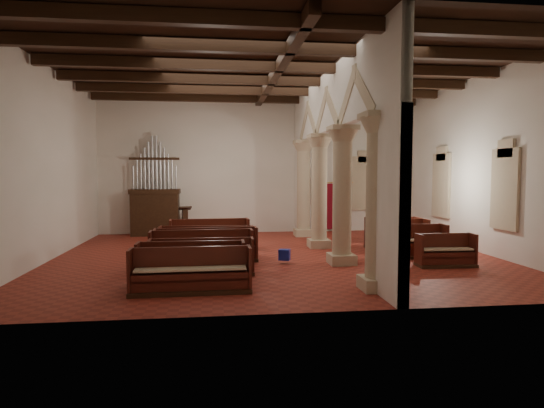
{
  "coord_description": "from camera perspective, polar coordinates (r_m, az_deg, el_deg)",
  "views": [
    {
      "loc": [
        -1.87,
        -14.48,
        2.72
      ],
      "look_at": [
        -0.04,
        0.5,
        1.66
      ],
      "focal_mm": 30.0,
      "sensor_mm": 36.0,
      "label": 1
    }
  ],
  "objects": [
    {
      "name": "window_back",
      "position": [
        21.59,
        11.59,
        2.54
      ],
      "size": [
        1.0,
        0.03,
        2.2
      ],
      "primitive_type": "cube",
      "color": "#357763",
      "rests_on": "wall_back"
    },
    {
      "name": "window_right_b",
      "position": [
        19.15,
        20.56,
        2.19
      ],
      "size": [
        0.03,
        1.0,
        2.2
      ],
      "primitive_type": "cube",
      "color": "#357763",
      "rests_on": "wall_right"
    },
    {
      "name": "dossal_curtain",
      "position": [
        21.15,
        7.75,
        -0.25
      ],
      "size": [
        1.8,
        0.07,
        2.17
      ],
      "color": "maroon",
      "rests_on": "floor"
    },
    {
      "name": "ceiling",
      "position": [
        14.96,
        0.38,
        16.67
      ],
      "size": [
        14.0,
        14.0,
        0.0
      ],
      "primitive_type": "plane",
      "rotation": [
        3.14,
        0.0,
        0.0
      ],
      "color": "black",
      "rests_on": "wall_back"
    },
    {
      "name": "window_right_a",
      "position": [
        15.72,
        27.31,
        1.66
      ],
      "size": [
        0.03,
        1.0,
        2.2
      ],
      "primitive_type": "cube",
      "color": "#357763",
      "rests_on": "wall_right"
    },
    {
      "name": "aisle_pew_3",
      "position": [
        16.84,
        14.92,
        -4.14
      ],
      "size": [
        1.92,
        0.74,
        1.1
      ],
      "rotation": [
        0.0,
        0.0,
        0.0
      ],
      "color": "#311E0F",
      "rests_on": "floor"
    },
    {
      "name": "nave_pew_0",
      "position": [
        10.55,
        -10.13,
        -9.11
      ],
      "size": [
        2.73,
        0.73,
        1.02
      ],
      "rotation": [
        0.0,
        0.0,
        0.02
      ],
      "color": "#311E0F",
      "rests_on": "floor"
    },
    {
      "name": "wall_front",
      "position": [
        8.69,
        5.47,
        5.83
      ],
      "size": [
        14.0,
        0.02,
        6.0
      ],
      "primitive_type": "cube",
      "color": "white",
      "rests_on": "floor"
    },
    {
      "name": "wall_right",
      "position": [
        16.98,
        24.59,
        4.59
      ],
      "size": [
        0.02,
        12.0,
        6.0
      ],
      "primitive_type": "cube",
      "color": "white",
      "rests_on": "floor"
    },
    {
      "name": "wall_back",
      "position": [
        20.57,
        -1.77,
        4.78
      ],
      "size": [
        14.0,
        0.02,
        6.0
      ],
      "primitive_type": "cube",
      "color": "white",
      "rests_on": "floor"
    },
    {
      "name": "nave_pew_5",
      "position": [
        14.93,
        -8.24,
        -5.28
      ],
      "size": [
        3.07,
        0.84,
        0.98
      ],
      "rotation": [
        0.0,
        0.0,
        -0.06
      ],
      "color": "#311E0F",
      "rests_on": "floor"
    },
    {
      "name": "lectern",
      "position": [
        20.14,
        -10.85,
        -2.33
      ],
      "size": [
        0.59,
        0.61,
        1.27
      ],
      "rotation": [
        0.0,
        0.0,
        0.22
      ],
      "color": "#362511",
      "rests_on": "floor"
    },
    {
      "name": "tube_heater_b",
      "position": [
        10.72,
        -13.39,
        -9.92
      ],
      "size": [
        0.96,
        0.3,
        0.1
      ],
      "primitive_type": "cylinder",
      "rotation": [
        0.0,
        1.57,
        -0.22
      ],
      "color": "silver",
      "rests_on": "floor"
    },
    {
      "name": "hymnal_box_b",
      "position": [
        11.48,
        -4.32,
        -8.37
      ],
      "size": [
        0.39,
        0.36,
        0.32
      ],
      "primitive_type": "cube",
      "rotation": [
        0.0,
        0.0,
        0.35
      ],
      "color": "navy",
      "rests_on": "floor"
    },
    {
      "name": "hymnal_box_c",
      "position": [
        13.64,
        1.57,
        -6.38
      ],
      "size": [
        0.39,
        0.36,
        0.32
      ],
      "primitive_type": "cube",
      "rotation": [
        0.0,
        0.0,
        -0.37
      ],
      "color": "navy",
      "rests_on": "floor"
    },
    {
      "name": "aisle_pew_4",
      "position": [
        18.35,
        14.64,
        -3.64
      ],
      "size": [
        1.92,
        0.71,
        0.95
      ],
      "rotation": [
        0.0,
        0.0,
        0.04
      ],
      "color": "#311E0F",
      "rests_on": "floor"
    },
    {
      "name": "nave_pew_1",
      "position": [
        11.34,
        -10.09,
        -8.16
      ],
      "size": [
        2.6,
        0.71,
        1.03
      ],
      "rotation": [
        0.0,
        0.0,
        -0.01
      ],
      "color": "#311E0F",
      "rests_on": "floor"
    },
    {
      "name": "arcade",
      "position": [
        14.96,
        7.29,
        7.2
      ],
      "size": [
        0.9,
        11.9,
        6.0
      ],
      "color": "tan",
      "rests_on": "floor"
    },
    {
      "name": "ceiling_beams",
      "position": [
        14.92,
        0.38,
        15.99
      ],
      "size": [
        13.8,
        11.8,
        0.3
      ],
      "primitive_type": null,
      "color": "#311E0F",
      "rests_on": "wall_back"
    },
    {
      "name": "pipe_organ",
      "position": [
        20.2,
        -14.44,
        0.05
      ],
      "size": [
        2.1,
        0.85,
        4.4
      ],
      "color": "#311E0F",
      "rests_on": "floor"
    },
    {
      "name": "nave_pew_4",
      "position": [
        13.96,
        -8.25,
        -5.85
      ],
      "size": [
        3.13,
        0.89,
        1.04
      ],
      "rotation": [
        0.0,
        0.0,
        0.06
      ],
      "color": "#311E0F",
      "rests_on": "floor"
    },
    {
      "name": "nave_pew_6",
      "position": [
        16.1,
        -7.81,
        -4.47
      ],
      "size": [
        2.79,
        0.89,
        1.08
      ],
      "rotation": [
        0.0,
        0.0,
        0.06
      ],
      "color": "#311E0F",
      "rests_on": "floor"
    },
    {
      "name": "hymnal_box_a",
      "position": [
        11.11,
        -5.37,
        -8.71
      ],
      "size": [
        0.37,
        0.31,
        0.35
      ],
      "primitive_type": "cube",
      "rotation": [
        0.0,
        0.0,
        -0.07
      ],
      "color": "#151695",
      "rests_on": "floor"
    },
    {
      "name": "wall_left",
      "position": [
        15.36,
        -26.58,
        4.63
      ],
      "size": [
        0.02,
        12.0,
        6.0
      ],
      "primitive_type": "cube",
      "color": "white",
      "rests_on": "floor"
    },
    {
      "name": "floor",
      "position": [
        14.85,
        0.37,
        -6.55
      ],
      "size": [
        14.0,
        14.0,
        0.0
      ],
      "primitive_type": "plane",
      "color": "maroon",
      "rests_on": "ground"
    },
    {
      "name": "processional_banner",
      "position": [
        19.83,
        8.51,
        -1.49
      ],
      "size": [
        0.59,
        0.75,
        2.7
      ],
      "rotation": [
        0.0,
        0.0,
        -0.34
      ],
      "color": "#311E0F",
      "rests_on": "floor"
    },
    {
      "name": "aisle_pew_2",
      "position": [
        16.25,
        15.61,
        -4.44
      ],
      "size": [
        1.98,
        0.74,
        1.11
      ],
      "rotation": [
        0.0,
        0.0,
        0.0
      ],
      "color": "#311E0F",
      "rests_on": "floor"
    },
    {
      "name": "tube_heater_a",
      "position": [
        10.82,
        -6.93,
        -9.71
      ],
      "size": [
        1.13,
        0.25,
        0.11
      ],
      "primitive_type": "cylinder",
      "rotation": [
        0.0,
        1.57,
        -0.12
      ],
      "color": "silver",
      "rests_on": "floor"
    },
    {
      "name": "nave_pew_2",
      "position": [
        12.26,
        -8.81,
        -7.34
      ],
      "size": [
        2.76,
        0.65,
        0.97
      ],
      "rotation": [
        0.0,
        0.0,
        -0.0
      ],
      "color": "#311E0F",
      "rests_on": "floor"
    },
    {
      "name": "aisle_pew_1",
      "position": [
        15.22,
        17.24,
        -5.12
      ],
      "size": [
        2.16,
        0.73,
        1.06
      ],
      "rotation": [
        0.0,
        0.0,
        -0.01
      ],
      "color": "#311E0F",
      "rests_on": "floor"
    },
    {
      "name": "nave_pew_3",
      "position": [
        13.35,
        -8.8,
        -6.28
      ],
      "size": [
        2.98,
        0.83,
        1.05
      ],
      "rotation": [
        0.0,
        0.0,
        0.04
      ],
      "color": "#311E0F",
      "rests_on": "floor"
    },
    {
      "name": "aisle_pew_0",
      "position": [
        14.12,
        20.96,
        -6.05
      ],
      "size": [
        1.69,
        0.68,
        0.95
      ],
      "rotation": [
        0.0,
        0.0,
        -0.03
      ],
      "color": "#311E0F",
      "rests_on": "floor"
    }
  ]
}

